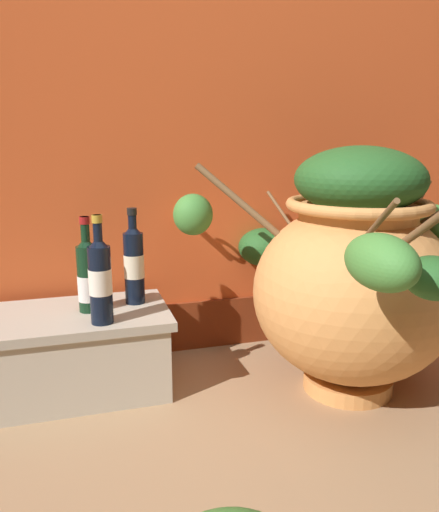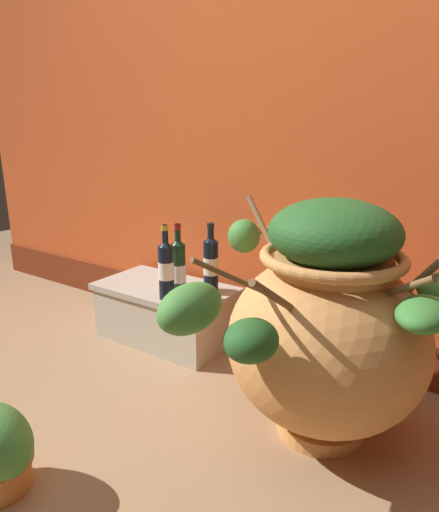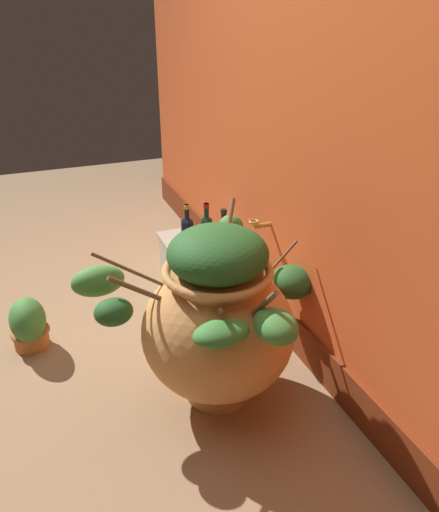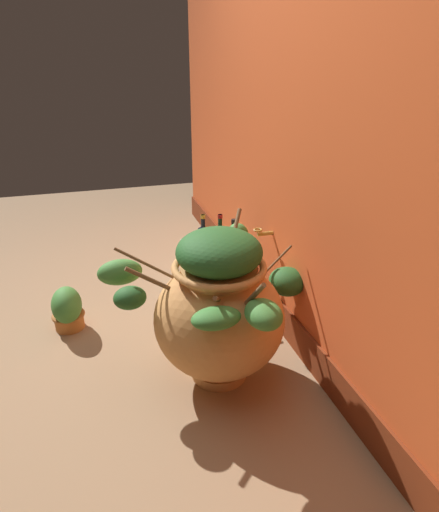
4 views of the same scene
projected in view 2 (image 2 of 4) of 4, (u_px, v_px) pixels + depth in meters
The scene contains 7 objects.
ground_plane at pixel (110, 490), 1.33m from camera, with size 7.00×7.00×0.00m, color #9E7A56.
back_wall at pixel (299, 65), 1.93m from camera, with size 4.40×0.33×2.60m.
terracotta_urn at pixel (327, 324), 1.48m from camera, with size 0.99×1.11×0.83m.
stone_ledge at pixel (166, 310), 2.25m from camera, with size 0.68×0.38×0.28m.
wine_bottle_left at pixel (178, 264), 2.14m from camera, with size 0.07×0.07×0.32m.
wine_bottle_middle at pixel (166, 267), 2.01m from camera, with size 0.07×0.07×0.34m.
wine_bottle_right at pixel (211, 262), 2.08m from camera, with size 0.07×0.07×0.34m.
Camera 2 is at (0.87, -0.72, 1.04)m, focal length 31.49 mm.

